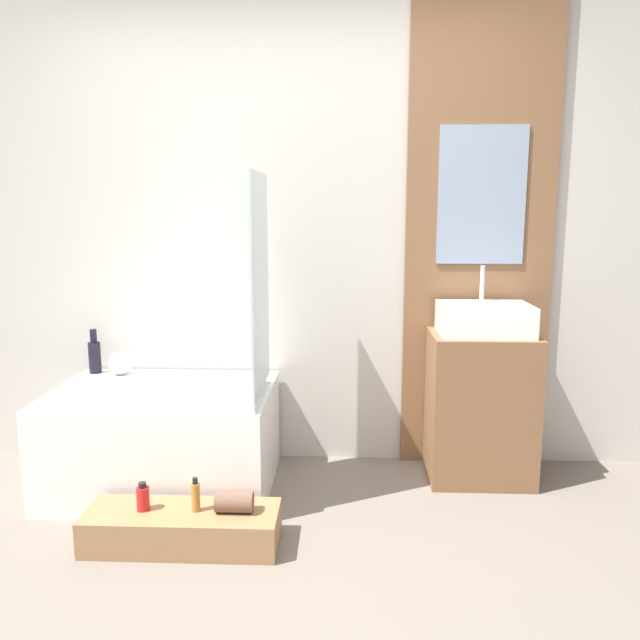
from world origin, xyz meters
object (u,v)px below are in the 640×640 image
object	(u,v)px
wooden_step_bench	(182,528)
bottle_soap_secondary	(196,496)
bottle_soap_primary	(143,498)
vase_tall_dark	(95,355)
bathtub	(165,438)
sink	(484,319)
vase_round_light	(120,363)

from	to	relation	value
wooden_step_bench	bottle_soap_secondary	xyz separation A→B (m)	(0.06, 0.00, 0.15)
bottle_soap_primary	vase_tall_dark	bearing A→B (deg)	121.41
bathtub	wooden_step_bench	bearing A→B (deg)	-67.62
vase_tall_dark	wooden_step_bench	bearing A→B (deg)	-51.48
sink	vase_tall_dark	distance (m)	2.15
bathtub	wooden_step_bench	size ratio (longest dim) A/B	1.34
vase_tall_dark	bottle_soap_secondary	world-z (taller)	vase_tall_dark
wooden_step_bench	sink	bearing A→B (deg)	28.12
bathtub	sink	xyz separation A→B (m)	(1.66, 0.17, 0.61)
bottle_soap_primary	bottle_soap_secondary	distance (m)	0.23
bathtub	bottle_soap_secondary	xyz separation A→B (m)	(0.30, -0.58, -0.04)
bathtub	wooden_step_bench	distance (m)	0.66
sink	wooden_step_bench	bearing A→B (deg)	-151.88
wooden_step_bench	bottle_soap_secondary	world-z (taller)	bottle_soap_secondary
wooden_step_bench	bathtub	bearing A→B (deg)	112.38
bottle_soap_primary	sink	bearing A→B (deg)	25.56
vase_tall_dark	sink	bearing A→B (deg)	-3.73
sink	vase_round_light	distance (m)	2.00
bathtub	bottle_soap_primary	bearing A→B (deg)	-82.78
vase_tall_dark	bottle_soap_primary	bearing A→B (deg)	-58.59
bathtub	vase_round_light	world-z (taller)	vase_round_light
vase_round_light	bottle_soap_secondary	distance (m)	1.13
bathtub	bottle_soap_secondary	bearing A→B (deg)	-62.59
bathtub	vase_tall_dark	bearing A→B (deg)	146.49
bathtub	bottle_soap_primary	distance (m)	0.59
wooden_step_bench	vase_round_light	world-z (taller)	vase_round_light
bathtub	vase_tall_dark	distance (m)	0.67
sink	vase_round_light	xyz separation A→B (m)	(-1.98, 0.11, -0.29)
bathtub	wooden_step_bench	world-z (taller)	bathtub
vase_round_light	bottle_soap_secondary	size ratio (longest dim) A/B	0.84
vase_round_light	bottle_soap_primary	bearing A→B (deg)	-65.53
bathtub	bottle_soap_primary	xyz separation A→B (m)	(0.07, -0.58, -0.05)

